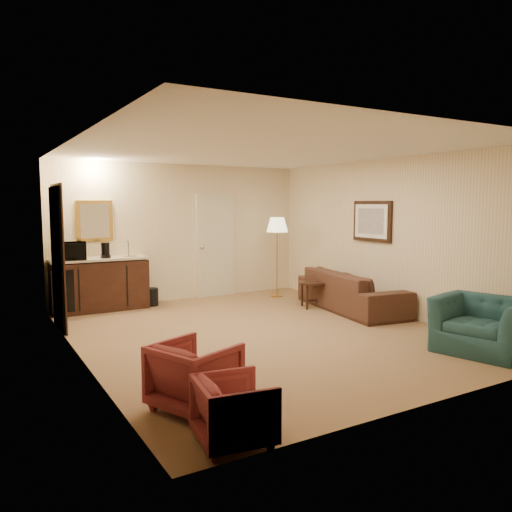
{
  "coord_description": "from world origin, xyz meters",
  "views": [
    {
      "loc": [
        -3.62,
        -6.04,
        1.85
      ],
      "look_at": [
        0.2,
        0.5,
        1.05
      ],
      "focal_mm": 35.0,
      "sensor_mm": 36.0,
      "label": 1
    }
  ],
  "objects_px": {
    "wetbar_cabinet": "(100,284)",
    "waste_bin": "(151,297)",
    "rose_chair_far": "(234,407)",
    "sofa": "(352,284)",
    "coffee_table": "(319,294)",
    "floor_lamp": "(277,257)",
    "teal_armchair": "(483,316)",
    "coffee_maker": "(105,250)",
    "microwave": "(69,249)",
    "rose_chair_near": "(195,372)"
  },
  "relations": [
    {
      "from": "coffee_maker",
      "to": "rose_chair_near",
      "type": "bearing_deg",
      "value": -111.59
    },
    {
      "from": "rose_chair_near",
      "to": "microwave",
      "type": "xyz_separation_m",
      "value": [
        -0.25,
        4.64,
        0.76
      ]
    },
    {
      "from": "rose_chair_near",
      "to": "rose_chair_far",
      "type": "distance_m",
      "value": 0.77
    },
    {
      "from": "rose_chair_far",
      "to": "waste_bin",
      "type": "relative_size",
      "value": 1.81
    },
    {
      "from": "teal_armchair",
      "to": "waste_bin",
      "type": "distance_m",
      "value": 5.54
    },
    {
      "from": "teal_armchair",
      "to": "floor_lamp",
      "type": "distance_m",
      "value": 4.46
    },
    {
      "from": "sofa",
      "to": "rose_chair_near",
      "type": "height_order",
      "value": "sofa"
    },
    {
      "from": "wetbar_cabinet",
      "to": "coffee_table",
      "type": "distance_m",
      "value": 3.86
    },
    {
      "from": "teal_armchair",
      "to": "waste_bin",
      "type": "xyz_separation_m",
      "value": [
        -2.66,
        4.85,
        -0.3
      ]
    },
    {
      "from": "sofa",
      "to": "microwave",
      "type": "xyz_separation_m",
      "value": [
        -4.3,
        2.1,
        0.65
      ]
    },
    {
      "from": "rose_chair_far",
      "to": "coffee_table",
      "type": "xyz_separation_m",
      "value": [
        3.7,
        3.77,
        -0.05
      ]
    },
    {
      "from": "teal_armchair",
      "to": "rose_chair_near",
      "type": "bearing_deg",
      "value": -108.41
    },
    {
      "from": "rose_chair_near",
      "to": "waste_bin",
      "type": "relative_size",
      "value": 2.13
    },
    {
      "from": "microwave",
      "to": "coffee_maker",
      "type": "bearing_deg",
      "value": 8.87
    },
    {
      "from": "waste_bin",
      "to": "coffee_maker",
      "type": "xyz_separation_m",
      "value": [
        -0.8,
        -0.01,
        0.89
      ]
    },
    {
      "from": "sofa",
      "to": "teal_armchair",
      "type": "relative_size",
      "value": 2.21
    },
    {
      "from": "sofa",
      "to": "waste_bin",
      "type": "bearing_deg",
      "value": 62.32
    },
    {
      "from": "teal_armchair",
      "to": "rose_chair_far",
      "type": "relative_size",
      "value": 1.83
    },
    {
      "from": "rose_chair_far",
      "to": "floor_lamp",
      "type": "height_order",
      "value": "floor_lamp"
    },
    {
      "from": "coffee_table",
      "to": "floor_lamp",
      "type": "xyz_separation_m",
      "value": [
        -0.1,
        1.24,
        0.56
      ]
    },
    {
      "from": "wetbar_cabinet",
      "to": "rose_chair_far",
      "type": "distance_m",
      "value": 5.5
    },
    {
      "from": "sofa",
      "to": "rose_chair_far",
      "type": "relative_size",
      "value": 4.04
    },
    {
      "from": "wetbar_cabinet",
      "to": "teal_armchair",
      "type": "xyz_separation_m",
      "value": [
        3.55,
        -4.92,
        0.0
      ]
    },
    {
      "from": "wetbar_cabinet",
      "to": "waste_bin",
      "type": "xyz_separation_m",
      "value": [
        0.89,
        -0.07,
        -0.3
      ]
    },
    {
      "from": "rose_chair_near",
      "to": "floor_lamp",
      "type": "bearing_deg",
      "value": -62.32
    },
    {
      "from": "coffee_maker",
      "to": "microwave",
      "type": "bearing_deg",
      "value": 162.69
    },
    {
      "from": "teal_armchair",
      "to": "coffee_table",
      "type": "bearing_deg",
      "value": 166.39
    },
    {
      "from": "floor_lamp",
      "to": "sofa",
      "type": "bearing_deg",
      "value": -75.23
    },
    {
      "from": "floor_lamp",
      "to": "rose_chair_far",
      "type": "bearing_deg",
      "value": -125.68
    },
    {
      "from": "wetbar_cabinet",
      "to": "coffee_table",
      "type": "relative_size",
      "value": 1.97
    },
    {
      "from": "wetbar_cabinet",
      "to": "teal_armchair",
      "type": "distance_m",
      "value": 6.07
    },
    {
      "from": "sofa",
      "to": "coffee_table",
      "type": "relative_size",
      "value": 2.8
    },
    {
      "from": "microwave",
      "to": "teal_armchair",
      "type": "bearing_deg",
      "value": -41.25
    },
    {
      "from": "sofa",
      "to": "rose_chair_far",
      "type": "height_order",
      "value": "sofa"
    },
    {
      "from": "sofa",
      "to": "rose_chair_near",
      "type": "xyz_separation_m",
      "value": [
        -4.05,
        -2.54,
        -0.12
      ]
    },
    {
      "from": "coffee_table",
      "to": "waste_bin",
      "type": "height_order",
      "value": "coffee_table"
    },
    {
      "from": "rose_chair_near",
      "to": "microwave",
      "type": "bearing_deg",
      "value": -18.94
    },
    {
      "from": "waste_bin",
      "to": "coffee_table",
      "type": "bearing_deg",
      "value": -32.82
    },
    {
      "from": "sofa",
      "to": "coffee_table",
      "type": "height_order",
      "value": "sofa"
    },
    {
      "from": "rose_chair_far",
      "to": "microwave",
      "type": "height_order",
      "value": "microwave"
    },
    {
      "from": "teal_armchair",
      "to": "rose_chair_near",
      "type": "distance_m",
      "value": 3.81
    },
    {
      "from": "wetbar_cabinet",
      "to": "floor_lamp",
      "type": "distance_m",
      "value": 3.4
    },
    {
      "from": "rose_chair_far",
      "to": "teal_armchair",
      "type": "bearing_deg",
      "value": -72.98
    },
    {
      "from": "teal_armchair",
      "to": "microwave",
      "type": "distance_m",
      "value": 6.34
    },
    {
      "from": "rose_chair_far",
      "to": "coffee_maker",
      "type": "relative_size",
      "value": 2.17
    },
    {
      "from": "wetbar_cabinet",
      "to": "microwave",
      "type": "xyz_separation_m",
      "value": [
        -0.5,
        -0.08,
        0.64
      ]
    },
    {
      "from": "coffee_maker",
      "to": "coffee_table",
      "type": "bearing_deg",
      "value": -43.41
    },
    {
      "from": "rose_chair_near",
      "to": "coffee_maker",
      "type": "relative_size",
      "value": 2.55
    },
    {
      "from": "teal_armchair",
      "to": "coffee_maker",
      "type": "bearing_deg",
      "value": -159.88
    },
    {
      "from": "rose_chair_near",
      "to": "rose_chair_far",
      "type": "bearing_deg",
      "value": 157.98
    }
  ]
}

